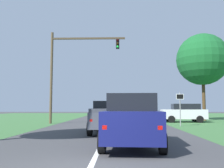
{
  "coord_description": "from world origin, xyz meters",
  "views": [
    {
      "loc": [
        0.72,
        -6.01,
        1.53
      ],
      "look_at": [
        0.16,
        14.71,
        3.41
      ],
      "focal_mm": 40.3,
      "sensor_mm": 36.0,
      "label": 1
    }
  ],
  "objects_px": {
    "red_suv_near": "(132,119)",
    "keep_moving_sign": "(180,105)",
    "oak_tree_right": "(202,59)",
    "traffic_light": "(69,64)",
    "pickup_truck_lead": "(110,117)",
    "crossing_suv_far": "(184,113)"
  },
  "relations": [
    {
      "from": "red_suv_near",
      "to": "traffic_light",
      "type": "xyz_separation_m",
      "value": [
        -5.13,
        13.11,
        4.5
      ]
    },
    {
      "from": "keep_moving_sign",
      "to": "oak_tree_right",
      "type": "xyz_separation_m",
      "value": [
        4.67,
        8.39,
        5.17
      ]
    },
    {
      "from": "red_suv_near",
      "to": "keep_moving_sign",
      "type": "distance_m",
      "value": 10.92
    },
    {
      "from": "keep_moving_sign",
      "to": "oak_tree_right",
      "type": "relative_size",
      "value": 0.27
    },
    {
      "from": "pickup_truck_lead",
      "to": "oak_tree_right",
      "type": "bearing_deg",
      "value": 53.54
    },
    {
      "from": "pickup_truck_lead",
      "to": "keep_moving_sign",
      "type": "height_order",
      "value": "keep_moving_sign"
    },
    {
      "from": "pickup_truck_lead",
      "to": "keep_moving_sign",
      "type": "xyz_separation_m",
      "value": [
        5.32,
        5.14,
        0.75
      ]
    },
    {
      "from": "keep_moving_sign",
      "to": "oak_tree_right",
      "type": "bearing_deg",
      "value": 60.86
    },
    {
      "from": "traffic_light",
      "to": "crossing_suv_far",
      "type": "xyz_separation_m",
      "value": [
        11.1,
        2.31,
        -4.59
      ]
    },
    {
      "from": "pickup_truck_lead",
      "to": "red_suv_near",
      "type": "bearing_deg",
      "value": -78.34
    },
    {
      "from": "keep_moving_sign",
      "to": "traffic_light",
      "type": "bearing_deg",
      "value": 161.8
    },
    {
      "from": "pickup_truck_lead",
      "to": "keep_moving_sign",
      "type": "distance_m",
      "value": 7.44
    },
    {
      "from": "traffic_light",
      "to": "oak_tree_right",
      "type": "distance_m",
      "value": 15.13
    },
    {
      "from": "keep_moving_sign",
      "to": "crossing_suv_far",
      "type": "relative_size",
      "value": 0.61
    },
    {
      "from": "pickup_truck_lead",
      "to": "keep_moving_sign",
      "type": "relative_size",
      "value": 1.93
    },
    {
      "from": "red_suv_near",
      "to": "traffic_light",
      "type": "bearing_deg",
      "value": 111.35
    },
    {
      "from": "pickup_truck_lead",
      "to": "crossing_suv_far",
      "type": "distance_m",
      "value": 12.66
    },
    {
      "from": "red_suv_near",
      "to": "keep_moving_sign",
      "type": "bearing_deg",
      "value": 66.67
    },
    {
      "from": "oak_tree_right",
      "to": "traffic_light",
      "type": "bearing_deg",
      "value": -159.48
    },
    {
      "from": "pickup_truck_lead",
      "to": "keep_moving_sign",
      "type": "bearing_deg",
      "value": 44.02
    },
    {
      "from": "red_suv_near",
      "to": "crossing_suv_far",
      "type": "bearing_deg",
      "value": 68.81
    },
    {
      "from": "red_suv_near",
      "to": "traffic_light",
      "type": "distance_m",
      "value": 14.78
    }
  ]
}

